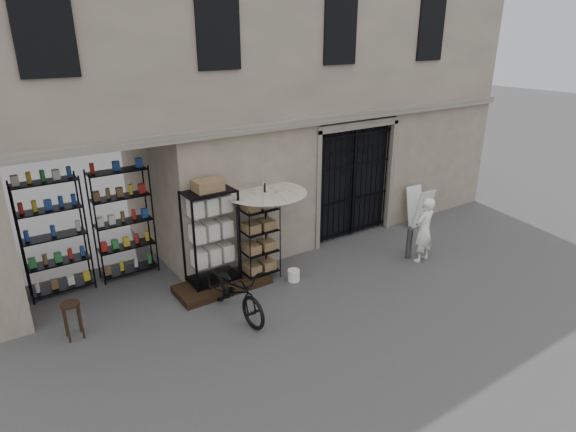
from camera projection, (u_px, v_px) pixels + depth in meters
ground at (355, 286)px, 10.42m from camera, size 80.00×80.00×0.00m
main_building at (255, 60)px, 11.89m from camera, size 14.00×4.00×9.00m
shop_recess at (97, 226)px, 9.66m from camera, size 3.00×1.70×3.00m
shop_shelving at (90, 230)px, 10.11m from camera, size 2.70×0.50×2.50m
iron_gate at (349, 181)px, 12.56m from camera, size 2.50×0.21×3.00m
step_platform at (223, 284)px, 10.32m from camera, size 2.00×0.90×0.15m
display_cabinet at (212, 241)px, 10.04m from camera, size 1.12×0.82×2.18m
wire_rack at (259, 242)px, 10.49m from camera, size 0.80×0.60×1.73m
market_umbrella at (265, 196)px, 10.28m from camera, size 1.76×1.78×2.57m
white_bucket at (294, 275)px, 10.59m from camera, size 0.28×0.28×0.26m
bicycle at (235, 313)px, 9.40m from camera, size 0.77×1.09×1.96m
wooden_stool at (73, 320)px, 8.53m from camera, size 0.37×0.37×0.70m
steel_bollard at (409, 243)px, 11.59m from camera, size 0.18×0.18×0.76m
shopkeeper at (421, 260)px, 11.58m from camera, size 0.76×1.64×0.38m
easel_sign at (419, 207)px, 13.38m from camera, size 0.58×0.66×1.11m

